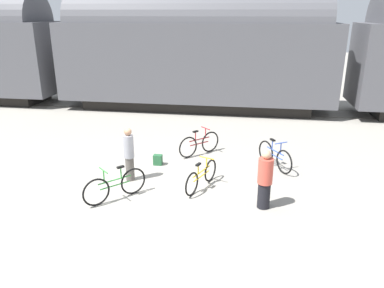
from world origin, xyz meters
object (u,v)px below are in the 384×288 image
(freight_train, at_px, (196,49))
(bicycle_yellow, at_px, (201,176))
(bicycle_maroon, at_px, (199,144))
(person_in_red, at_px, (265,180))
(bicycle_green, at_px, (115,186))
(person_in_grey, at_px, (129,154))
(backpack, at_px, (158,160))
(bicycle_blue, at_px, (275,156))

(freight_train, distance_m, bicycle_yellow, 9.65)
(bicycle_maroon, height_order, person_in_red, person_in_red)
(freight_train, height_order, bicycle_green, freight_train)
(bicycle_yellow, distance_m, person_in_grey, 2.23)
(backpack, bearing_deg, freight_train, 89.17)
(person_in_red, bearing_deg, freight_train, 178.22)
(bicycle_green, relative_size, person_in_grey, 0.85)
(bicycle_blue, xyz_separation_m, backpack, (-3.76, -0.33, -0.23))
(bicycle_blue, relative_size, person_in_grey, 0.91)
(freight_train, bearing_deg, bicycle_green, -93.61)
(person_in_grey, bearing_deg, bicycle_yellow, -99.76)
(bicycle_maroon, xyz_separation_m, backpack, (-1.22, -1.13, -0.23))
(freight_train, relative_size, bicycle_green, 30.41)
(backpack, bearing_deg, bicycle_yellow, -41.97)
(bicycle_maroon, bearing_deg, bicycle_yellow, -80.88)
(freight_train, distance_m, bicycle_maroon, 7.14)
(bicycle_maroon, height_order, person_in_grey, person_in_grey)
(bicycle_yellow, distance_m, person_in_red, 1.97)
(backpack, bearing_deg, person_in_red, -34.93)
(bicycle_maroon, bearing_deg, backpack, -137.16)
(bicycle_yellow, relative_size, person_in_grey, 1.01)
(bicycle_yellow, xyz_separation_m, person_in_red, (1.72, -0.87, 0.41))
(backpack, bearing_deg, bicycle_maroon, 42.84)
(backpack, bearing_deg, person_in_grey, -112.68)
(bicycle_green, xyz_separation_m, person_in_grey, (0.00, 1.25, 0.43))
(bicycle_green, height_order, person_in_grey, person_in_grey)
(bicycle_blue, distance_m, person_in_red, 2.72)
(bicycle_yellow, bearing_deg, freight_train, 99.47)
(bicycle_blue, height_order, bicycle_yellow, bicycle_blue)
(bicycle_green, height_order, bicycle_yellow, bicycle_green)
(bicycle_green, xyz_separation_m, backpack, (0.53, 2.52, -0.23))
(bicycle_green, relative_size, backpack, 4.07)
(bicycle_yellow, xyz_separation_m, person_in_grey, (-2.17, 0.20, 0.47))
(bicycle_green, bearing_deg, bicycle_maroon, 64.37)
(freight_train, bearing_deg, bicycle_maroon, -80.39)
(person_in_grey, bearing_deg, bicycle_blue, -73.98)
(freight_train, xyz_separation_m, bicycle_blue, (3.65, -7.35, -2.62))
(bicycle_green, distance_m, bicycle_yellow, 2.41)
(bicycle_yellow, distance_m, bicycle_maroon, 2.64)
(bicycle_green, height_order, backpack, bicycle_green)
(bicycle_blue, xyz_separation_m, bicycle_yellow, (-2.12, -1.80, -0.04))
(bicycle_yellow, xyz_separation_m, backpack, (-1.64, 1.47, -0.19))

